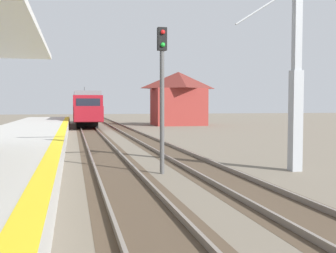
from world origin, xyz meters
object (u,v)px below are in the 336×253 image
(approaching_train, at_px, (86,107))
(catenary_pylon_far_side, at_px, (289,74))
(distant_trackside_house, at_px, (178,97))
(rail_signal_post, at_px, (162,85))

(approaching_train, bearing_deg, catenary_pylon_far_side, -80.12)
(catenary_pylon_far_side, bearing_deg, distant_trackside_house, 82.24)
(approaching_train, relative_size, catenary_pylon_far_side, 2.61)
(catenary_pylon_far_side, bearing_deg, rail_signal_post, 173.70)
(rail_signal_post, distance_m, catenary_pylon_far_side, 4.72)
(approaching_train, height_order, catenary_pylon_far_side, catenary_pylon_far_side)
(approaching_train, height_order, rail_signal_post, rail_signal_post)
(approaching_train, distance_m, rail_signal_post, 35.50)
(catenary_pylon_far_side, relative_size, distant_trackside_house, 1.14)
(approaching_train, height_order, distant_trackside_house, distant_trackside_house)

